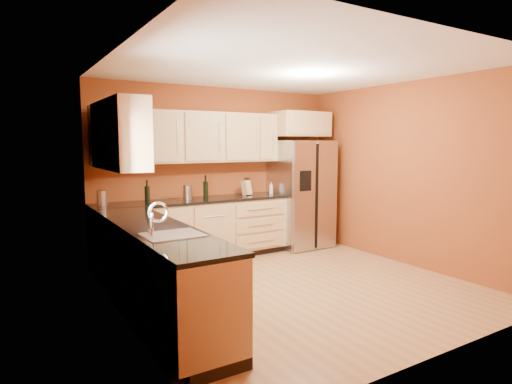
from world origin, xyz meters
TOP-DOWN VIEW (x-y plane):
  - floor at (0.00, 0.00)m, footprint 4.00×4.00m
  - ceiling at (0.00, 0.00)m, footprint 4.00×4.00m
  - wall_back at (0.00, 2.00)m, footprint 4.00×0.04m
  - wall_front at (0.00, -2.00)m, footprint 4.00×0.04m
  - wall_left at (-2.00, 0.00)m, footprint 0.04×4.00m
  - wall_right at (2.00, 0.00)m, footprint 0.04×4.00m
  - base_cabinets_back at (-0.55, 1.70)m, footprint 2.90×0.60m
  - base_cabinets_left at (-1.70, 0.00)m, footprint 0.60×2.80m
  - countertop_back at (-0.55, 1.69)m, footprint 2.90×0.62m
  - countertop_left at (-1.69, 0.00)m, footprint 0.62×2.80m
  - upper_cabinets_back at (-0.25, 1.83)m, footprint 2.30×0.33m
  - upper_cabinets_left at (-1.83, 0.72)m, footprint 0.33×1.35m
  - corner_upper_cabinet at (-1.67, 1.67)m, footprint 0.67×0.67m
  - over_fridge_cabinet at (1.35, 1.70)m, footprint 0.92×0.60m
  - refrigerator at (1.35, 1.62)m, footprint 0.90×0.75m
  - window at (-1.98, -0.50)m, footprint 0.03×0.90m
  - sink_faucet at (-1.69, -0.50)m, footprint 0.50×0.42m
  - canister_left at (-1.85, 1.68)m, footprint 0.14×0.14m
  - canister_right at (-0.65, 1.70)m, footprint 0.13×0.13m
  - wine_bottle_a at (-1.24, 1.71)m, footprint 0.07×0.07m
  - wine_bottle_b at (-0.36, 1.70)m, footprint 0.08×0.08m
  - knife_block at (0.37, 1.75)m, footprint 0.14×0.14m
  - soap_dispenser at (0.80, 1.70)m, footprint 0.08×0.08m

SIDE VIEW (x-z plane):
  - floor at x=0.00m, z-range 0.00..0.00m
  - base_cabinets_back at x=-0.55m, z-range 0.00..0.88m
  - base_cabinets_left at x=-1.70m, z-range 0.00..0.88m
  - refrigerator at x=1.35m, z-range 0.00..1.78m
  - countertop_back at x=-0.55m, z-range 0.88..0.92m
  - countertop_left at x=-1.69m, z-range 0.88..0.92m
  - soap_dispenser at x=0.80m, z-range 0.92..1.11m
  - canister_left at x=-1.85m, z-range 0.92..1.13m
  - canister_right at x=-0.65m, z-range 0.92..1.13m
  - knife_block at x=0.37m, z-range 0.92..1.15m
  - sink_faucet at x=-1.69m, z-range 0.92..1.22m
  - wine_bottle_a at x=-1.24m, z-range 0.92..1.23m
  - wine_bottle_b at x=-0.36m, z-range 0.92..1.27m
  - wall_back at x=0.00m, z-range 0.00..2.60m
  - wall_front at x=0.00m, z-range 0.00..2.60m
  - wall_left at x=-2.00m, z-range 0.00..2.60m
  - wall_right at x=2.00m, z-range 0.00..2.60m
  - window at x=-1.98m, z-range 1.05..2.05m
  - upper_cabinets_back at x=-0.25m, z-range 1.45..2.20m
  - upper_cabinets_left at x=-1.83m, z-range 1.45..2.20m
  - corner_upper_cabinet at x=-1.67m, z-range 1.45..2.20m
  - over_fridge_cabinet at x=1.35m, z-range 1.85..2.25m
  - ceiling at x=0.00m, z-range 2.60..2.60m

